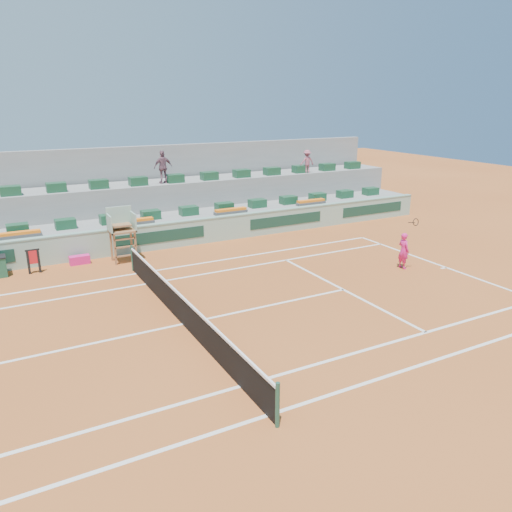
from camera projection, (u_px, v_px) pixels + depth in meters
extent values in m
plane|color=#A04D1F|center=(183.00, 324.00, 15.92)|extent=(90.00, 90.00, 0.00)
cube|color=gray|center=(107.00, 232.00, 24.73)|extent=(36.00, 4.00, 1.20)
cube|color=gray|center=(99.00, 212.00, 25.87)|extent=(36.00, 2.40, 2.60)
cube|color=gray|center=(91.00, 190.00, 26.94)|extent=(36.00, 0.40, 4.40)
cube|color=#E51D7C|center=(80.00, 260.00, 21.71)|extent=(0.85, 0.38, 0.38)
imported|color=#774F5F|center=(163.00, 167.00, 26.23)|extent=(1.04, 0.49, 1.72)
imported|color=#A65365|center=(307.00, 161.00, 30.12)|extent=(0.92, 0.57, 1.38)
cube|color=white|center=(446.00, 267.00, 21.28)|extent=(0.12, 10.97, 0.01)
cube|color=white|center=(267.00, 416.00, 11.31)|extent=(23.77, 0.12, 0.01)
cube|color=white|center=(136.00, 274.00, 20.53)|extent=(23.77, 0.12, 0.01)
cube|color=white|center=(240.00, 386.00, 12.46)|extent=(23.77, 0.12, 0.01)
cube|color=white|center=(146.00, 284.00, 19.38)|extent=(23.77, 0.12, 0.01)
cube|color=white|center=(343.00, 290.00, 18.81)|extent=(0.12, 8.23, 0.01)
cube|color=white|center=(183.00, 324.00, 15.92)|extent=(12.80, 0.12, 0.01)
cube|color=white|center=(444.00, 268.00, 21.21)|extent=(0.30, 0.12, 0.01)
cube|color=black|center=(182.00, 311.00, 15.78)|extent=(0.03, 11.87, 0.92)
cube|color=white|center=(181.00, 296.00, 15.63)|extent=(0.06, 11.87, 0.07)
cylinder|color=#214D39|center=(278.00, 405.00, 10.77)|extent=(0.10, 0.10, 1.10)
cylinder|color=#214D39|center=(132.00, 258.00, 20.74)|extent=(0.10, 0.10, 1.10)
cube|color=#90B6A3|center=(118.00, 242.00, 22.89)|extent=(36.00, 0.30, 1.20)
cube|color=#79A391|center=(116.00, 229.00, 22.70)|extent=(36.00, 0.34, 0.06)
cube|color=#153B2D|center=(161.00, 237.00, 23.64)|extent=(4.40, 0.02, 0.56)
cube|color=#153B2D|center=(287.00, 220.00, 26.80)|extent=(4.40, 0.02, 0.56)
cube|color=#153B2D|center=(373.00, 209.00, 29.50)|extent=(4.40, 0.02, 0.56)
cube|color=brown|center=(115.00, 250.00, 21.44)|extent=(0.08, 0.08, 1.35)
cube|color=brown|center=(136.00, 247.00, 21.85)|extent=(0.08, 0.08, 1.35)
cube|color=brown|center=(111.00, 246.00, 22.03)|extent=(0.08, 0.08, 1.35)
cube|color=brown|center=(132.00, 243.00, 22.44)|extent=(0.08, 0.08, 1.35)
cube|color=brown|center=(122.00, 231.00, 21.72)|extent=(1.10, 0.90, 0.08)
cube|color=#90B6A3|center=(119.00, 218.00, 21.89)|extent=(1.10, 0.08, 1.00)
cube|color=#90B6A3|center=(109.00, 224.00, 21.38)|extent=(0.06, 0.90, 0.80)
cube|color=#90B6A3|center=(133.00, 221.00, 21.85)|extent=(0.06, 0.90, 0.80)
cube|color=brown|center=(121.00, 225.00, 21.74)|extent=(0.80, 0.60, 0.08)
cube|color=brown|center=(126.00, 256.00, 21.74)|extent=(0.90, 0.08, 0.06)
cube|color=brown|center=(125.00, 247.00, 21.62)|extent=(0.90, 0.08, 0.06)
cube|color=brown|center=(125.00, 239.00, 21.52)|extent=(0.90, 0.08, 0.06)
cube|color=#18482B|center=(18.00, 229.00, 21.93)|extent=(0.90, 0.60, 0.44)
cube|color=#18482B|center=(65.00, 224.00, 22.83)|extent=(0.90, 0.60, 0.44)
cube|color=#18482B|center=(110.00, 219.00, 23.73)|extent=(0.90, 0.60, 0.44)
cube|color=#18482B|center=(151.00, 215.00, 24.63)|extent=(0.90, 0.60, 0.44)
cube|color=#18482B|center=(189.00, 211.00, 25.54)|extent=(0.90, 0.60, 0.44)
cube|color=#18482B|center=(224.00, 207.00, 26.44)|extent=(0.90, 0.60, 0.44)
cube|color=#18482B|center=(257.00, 203.00, 27.34)|extent=(0.90, 0.60, 0.44)
cube|color=#18482B|center=(288.00, 200.00, 28.24)|extent=(0.90, 0.60, 0.44)
cube|color=#18482B|center=(317.00, 197.00, 29.15)|extent=(0.90, 0.60, 0.44)
cube|color=#18482B|center=(345.00, 194.00, 30.05)|extent=(0.90, 0.60, 0.44)
cube|color=#18482B|center=(371.00, 191.00, 30.95)|extent=(0.90, 0.60, 0.44)
cube|color=#18482B|center=(10.00, 191.00, 23.10)|extent=(0.90, 0.60, 0.44)
cube|color=#18482B|center=(56.00, 187.00, 24.01)|extent=(0.90, 0.60, 0.44)
cube|color=#18482B|center=(99.00, 184.00, 24.91)|extent=(0.90, 0.60, 0.44)
cube|color=#18482B|center=(138.00, 181.00, 25.81)|extent=(0.90, 0.60, 0.44)
cube|color=#18482B|center=(175.00, 178.00, 26.71)|extent=(0.90, 0.60, 0.44)
cube|color=#18482B|center=(209.00, 176.00, 27.62)|extent=(0.90, 0.60, 0.44)
cube|color=#18482B|center=(242.00, 173.00, 28.52)|extent=(0.90, 0.60, 0.44)
cube|color=#18482B|center=(272.00, 171.00, 29.42)|extent=(0.90, 0.60, 0.44)
cube|color=#18482B|center=(300.00, 169.00, 30.32)|extent=(0.90, 0.60, 0.44)
cube|color=#18482B|center=(327.00, 167.00, 31.23)|extent=(0.90, 0.60, 0.44)
cube|color=#18482B|center=(352.00, 165.00, 32.13)|extent=(0.90, 0.60, 0.44)
cube|color=#505050|center=(19.00, 236.00, 21.30)|extent=(1.80, 0.36, 0.16)
cube|color=orange|center=(19.00, 233.00, 21.26)|extent=(1.70, 0.32, 0.12)
cube|color=#505050|center=(135.00, 223.00, 23.55)|extent=(1.80, 0.36, 0.16)
cube|color=orange|center=(135.00, 220.00, 23.51)|extent=(1.70, 0.32, 0.12)
cube|color=#505050|center=(231.00, 212.00, 25.81)|extent=(1.80, 0.36, 0.16)
cube|color=orange|center=(231.00, 210.00, 25.77)|extent=(1.70, 0.32, 0.12)
cube|color=#505050|center=(311.00, 203.00, 28.07)|extent=(1.80, 0.36, 0.16)
cube|color=orange|center=(311.00, 201.00, 28.02)|extent=(1.70, 0.32, 0.12)
cube|color=black|center=(28.00, 262.00, 20.36)|extent=(0.09, 0.09, 1.00)
cube|color=black|center=(39.00, 261.00, 20.54)|extent=(0.09, 0.09, 1.00)
cube|color=black|center=(32.00, 250.00, 20.30)|extent=(0.55, 0.07, 0.06)
cube|color=red|center=(33.00, 257.00, 20.38)|extent=(0.40, 0.04, 0.56)
imported|color=#E51D7C|center=(404.00, 251.00, 21.00)|extent=(0.38, 0.57, 1.54)
cylinder|color=black|center=(412.00, 223.00, 20.37)|extent=(0.03, 0.35, 0.09)
torus|color=black|center=(416.00, 222.00, 20.16)|extent=(0.31, 0.08, 0.31)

